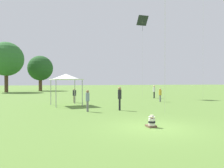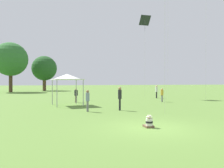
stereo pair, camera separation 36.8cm
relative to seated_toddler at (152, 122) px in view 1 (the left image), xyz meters
The scene contains 11 objects.
ground_plane 0.29m from the seated_toddler, 66.19° to the right, with size 300.00×300.00×0.00m, color #567A33.
seated_toddler is the anchor object (origin of this frame).
person_standing_0 14.16m from the seated_toddler, 96.14° to the left, with size 0.51×0.51×1.53m.
person_standing_1 19.69m from the seated_toddler, 59.85° to the left, with size 0.34×0.34×1.78m.
person_standing_2 14.18m from the seated_toddler, 57.02° to the left, with size 0.36×0.36×1.52m.
person_standing_3 6.77m from the seated_toddler, 104.99° to the left, with size 0.34×0.34×1.61m.
person_standing_4 6.56m from the seated_toddler, 82.98° to the left, with size 0.37×0.37×1.83m.
canopy_tent 11.91m from the seated_toddler, 103.51° to the left, with size 2.96×2.96×2.98m.
kite_4 23.09m from the seated_toddler, 64.45° to the left, with size 1.53×0.97×11.56m.
distant_tree_0 45.20m from the seated_toddler, 105.23° to the left, with size 7.40×7.40×10.97m.
distant_tree_1 50.26m from the seated_toddler, 95.27° to the left, with size 6.39×6.39×9.01m.
Camera 1 is at (-5.31, -9.28, 2.20)m, focal length 35.00 mm.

